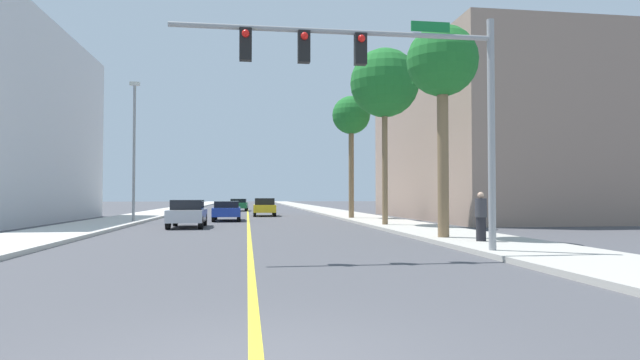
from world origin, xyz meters
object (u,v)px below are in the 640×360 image
object	(u,v)px
palm_far	(351,118)
car_yellow	(265,207)
car_silver	(187,213)
pedestrian	(481,217)
traffic_signal_mast	(390,77)
car_blue	(227,210)
palm_near	(442,66)
street_lamp	(134,144)
palm_mid	(385,84)
car_green	(239,204)

from	to	relation	value
palm_far	car_yellow	distance (m)	11.11
car_silver	pedestrian	bearing A→B (deg)	-46.98
traffic_signal_mast	car_blue	size ratio (longest dim) A/B	2.02
pedestrian	palm_near	bearing A→B (deg)	44.60
car_blue	pedestrian	world-z (taller)	pedestrian
car_blue	car_yellow	bearing A→B (deg)	68.82
street_lamp	palm_mid	distance (m)	15.07
palm_far	car_silver	size ratio (longest dim) A/B	2.07
palm_far	palm_near	bearing A→B (deg)	-89.89
palm_near	car_blue	distance (m)	19.25
pedestrian	palm_far	bearing A→B (deg)	26.97
traffic_signal_mast	car_yellow	world-z (taller)	traffic_signal_mast
palm_near	palm_far	world-z (taller)	palm_far
traffic_signal_mast	car_blue	bearing A→B (deg)	103.77
street_lamp	palm_near	bearing A→B (deg)	-45.26
car_silver	car_blue	bearing A→B (deg)	75.32
traffic_signal_mast	palm_near	world-z (taller)	palm_near
traffic_signal_mast	car_blue	distance (m)	21.86
palm_near	car_yellow	xyz separation A→B (m)	(-5.63, 23.78, -5.65)
car_green	car_yellow	xyz separation A→B (m)	(2.26, -13.93, 0.04)
palm_far	car_blue	world-z (taller)	palm_far
palm_far	car_yellow	size ratio (longest dim) A/B	2.01
palm_mid	pedestrian	size ratio (longest dim) A/B	5.68
car_blue	palm_far	bearing A→B (deg)	-0.53
car_silver	car_blue	world-z (taller)	car_silver
palm_mid	palm_far	xyz separation A→B (m)	(-0.11, 8.23, -0.54)
palm_near	palm_far	size ratio (longest dim) A/B	0.93
palm_mid	pedestrian	xyz separation A→B (m)	(0.55, -9.96, -6.54)
car_green	street_lamp	bearing A→B (deg)	-101.28
traffic_signal_mast	pedestrian	distance (m)	6.12
traffic_signal_mast	car_silver	world-z (taller)	traffic_signal_mast
car_green	pedestrian	world-z (taller)	pedestrian
palm_far	palm_mid	bearing A→B (deg)	-89.25
palm_mid	car_green	size ratio (longest dim) A/B	2.06
street_lamp	pedestrian	distance (m)	21.41
car_blue	pedestrian	distance (m)	20.21
traffic_signal_mast	palm_near	distance (m)	5.72
street_lamp	car_blue	size ratio (longest dim) A/B	1.89
palm_mid	car_yellow	xyz separation A→B (m)	(-5.71, 15.55, -6.75)
street_lamp	palm_far	size ratio (longest dim) A/B	1.00
traffic_signal_mast	car_green	size ratio (longest dim) A/B	1.97
palm_near	car_blue	xyz separation A→B (m)	(-8.34, 16.38, -5.70)
palm_mid	palm_far	distance (m)	8.25
palm_mid	car_green	world-z (taller)	palm_mid
street_lamp	car_green	world-z (taller)	street_lamp
car_yellow	pedestrian	world-z (taller)	pedestrian
palm_mid	palm_far	bearing A→B (deg)	90.75
street_lamp	palm_near	size ratio (longest dim) A/B	1.07
traffic_signal_mast	palm_mid	distance (m)	13.37
pedestrian	palm_mid	bearing A→B (deg)	28.05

